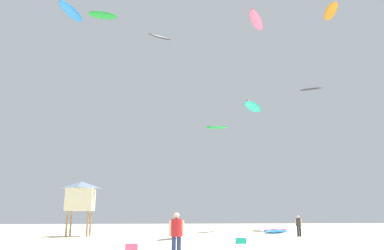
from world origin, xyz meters
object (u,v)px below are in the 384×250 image
Objects in this scene: cooler_box at (132,247)px; kite_aloft_7 at (217,128)px; kite_aloft_6 at (253,107)px; lifeguard_tower at (81,196)px; kite_aloft_1 at (311,89)px; kite_aloft_5 at (331,11)px; person_midground at (299,224)px; person_foreground at (176,232)px; kite_grounded_near at (275,231)px; kite_aloft_3 at (256,20)px; kite_aloft_4 at (103,15)px; kite_aloft_0 at (160,37)px; kite_aloft_2 at (71,11)px; gear_bag at (241,241)px.

kite_aloft_7 is at bearing 71.27° from cooler_box.
kite_aloft_6 is 7.17m from kite_aloft_7.
kite_aloft_1 reaches higher than lifeguard_tower.
kite_aloft_5 is (22.28, 21.17, 25.77)m from cooler_box.
person_foreground is at bearing -170.11° from person_midground.
kite_aloft_5 is at bearing 28.99° from kite_grounded_near.
cooler_box is at bearing -136.06° from kite_aloft_1.
person_midground is 16.48m from kite_aloft_3.
lifeguard_tower is 1.85× the size of kite_aloft_1.
kite_aloft_4 is (-1.52, 15.64, 24.34)m from lifeguard_tower.
person_midground is 14.82m from kite_aloft_1.
kite_aloft_2 is at bearing -121.89° from kite_aloft_0.
kite_aloft_4 is 29.16m from kite_aloft_5.
kite_aloft_0 is at bearing -179.94° from person_foreground.
kite_aloft_2 is (-12.60, 8.78, 18.89)m from gear_bag.
kite_aloft_6 is (-10.96, -2.39, -13.25)m from kite_aloft_5.
kite_aloft_1 is 0.59× the size of kite_aloft_2.
cooler_box is at bearing -62.38° from kite_aloft_2.
person_midground is 0.40× the size of kite_aloft_4.
person_midground is 2.78× the size of gear_bag.
kite_grounded_near is at bearing -34.31° from kite_aloft_4.
lifeguard_tower is (-16.54, -3.32, 2.88)m from kite_grounded_near.
kite_aloft_0 reaches higher than kite_aloft_7.
lifeguard_tower is at bearing 141.75° from gear_bag.
lifeguard_tower is at bearing -161.41° from kite_aloft_5.
kite_aloft_0 is 0.75× the size of kite_aloft_6.
kite_aloft_4 is at bearing 95.54° from lifeguard_tower.
kite_aloft_0 is at bearing 86.69° from cooler_box.
kite_aloft_2 is 0.97× the size of kite_aloft_4.
gear_bag is at bearing -130.91° from kite_aloft_1.
kite_aloft_0 is 1.14× the size of kite_aloft_7.
person_midground is at bearing -6.74° from kite_aloft_2.
person_foreground is 27.96m from kite_aloft_1.
kite_aloft_0 is (1.47, 25.50, 23.41)m from cooler_box.
cooler_box is at bearing 176.28° from person_midground.
gear_bag is at bearing -34.87° from kite_aloft_2.
kite_aloft_1 is 0.57× the size of kite_aloft_4.
kite_aloft_6 is at bearing 156.69° from person_foreground.
lifeguard_tower reaches higher than person_midground.
lifeguard_tower is at bearing -114.33° from kite_aloft_0.
kite_aloft_4 is at bearing 88.15° from kite_aloft_2.
kite_aloft_6 is (-5.25, 2.81, -1.21)m from kite_aloft_1.
kite_aloft_4 is at bearing 102.36° from cooler_box.
kite_aloft_6 is at bearing 70.52° from gear_bag.
person_foreground is 25.86m from kite_aloft_2.
cooler_box is 34.65m from kite_aloft_0.
kite_aloft_0 is 0.71× the size of kite_aloft_5.
person_foreground is 27.28m from kite_aloft_6.
kite_aloft_5 is 20.05m from kite_aloft_7.
person_foreground is at bearing -119.72° from kite_aloft_3.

